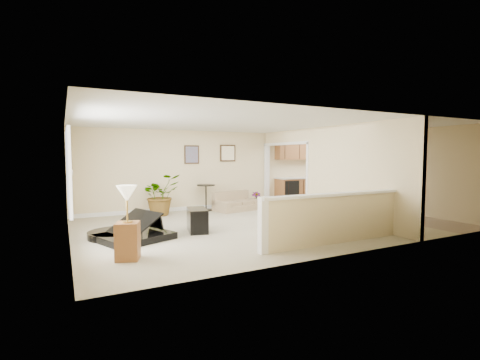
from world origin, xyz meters
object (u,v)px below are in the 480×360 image
piano_bench (197,220)px  lamp_stand (127,228)px  loveseat (236,201)px  palm_plant (161,195)px  piano (131,214)px  accent_table (206,194)px  small_plant (256,202)px

piano_bench → lamp_stand: bearing=-139.7°
loveseat → palm_plant: palm_plant is taller
lamp_stand → piano: bearing=77.9°
piano_bench → loveseat: (2.15, 2.36, 0.03)m
palm_plant → piano_bench: bearing=-85.7°
piano → palm_plant: 2.86m
piano_bench → lamp_stand: 2.33m
accent_table → palm_plant: palm_plant is taller
loveseat → palm_plant: bearing=164.9°
piano → palm_plant: size_ratio=1.45×
piano → piano_bench: size_ratio=2.36×
palm_plant → small_plant: size_ratio=2.29×
accent_table → small_plant: size_ratio=1.47×
small_plant → accent_table: bearing=163.1°
piano → piano_bench: (1.45, 0.04, -0.26)m
palm_plant → lamp_stand: (-1.57, -4.02, -0.06)m
loveseat → piano_bench: bearing=-143.5°
small_plant → lamp_stand: 5.94m
loveseat → lamp_stand: size_ratio=1.21×
piano_bench → accent_table: bearing=64.6°
piano → small_plant: size_ratio=3.33×
piano → loveseat: bearing=12.6°
piano_bench → accent_table: accent_table is taller
small_plant → palm_plant: bearing=175.0°
piano_bench → accent_table: (1.29, 2.73, 0.26)m
palm_plant → small_plant: (3.01, -0.26, -0.35)m
lamp_stand → accent_table: bearing=54.1°
accent_table → lamp_stand: size_ratio=0.66×
small_plant → piano: bearing=-151.7°
loveseat → small_plant: 0.69m
piano_bench → palm_plant: palm_plant is taller
palm_plant → lamp_stand: bearing=-111.4°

